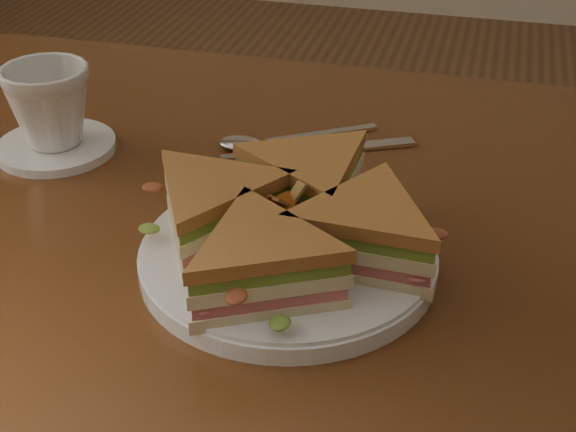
{
  "coord_description": "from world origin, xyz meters",
  "views": [
    {
      "loc": [
        0.11,
        -0.62,
        1.15
      ],
      "look_at": [
        -0.04,
        -0.07,
        0.8
      ],
      "focal_mm": 50.0,
      "sensor_mm": 36.0,
      "label": 1
    }
  ],
  "objects_px": {
    "table": "(341,312)",
    "plate": "(288,257)",
    "saucer": "(56,147)",
    "coffee_cup": "(49,106)",
    "knife": "(313,152)",
    "sandwich_wedges": "(288,221)",
    "spoon": "(261,142)"
  },
  "relations": [
    {
      "from": "table",
      "to": "plate",
      "type": "xyz_separation_m",
      "value": [
        -0.04,
        -0.07,
        0.11
      ]
    },
    {
      "from": "plate",
      "to": "saucer",
      "type": "distance_m",
      "value": 0.33
    },
    {
      "from": "saucer",
      "to": "coffee_cup",
      "type": "bearing_deg",
      "value": 0.0
    },
    {
      "from": "knife",
      "to": "sandwich_wedges",
      "type": "bearing_deg",
      "value": -108.99
    },
    {
      "from": "plate",
      "to": "spoon",
      "type": "distance_m",
      "value": 0.23
    },
    {
      "from": "table",
      "to": "sandwich_wedges",
      "type": "relative_size",
      "value": 4.23
    },
    {
      "from": "plate",
      "to": "knife",
      "type": "relative_size",
      "value": 1.29
    },
    {
      "from": "spoon",
      "to": "coffee_cup",
      "type": "bearing_deg",
      "value": 165.88
    },
    {
      "from": "knife",
      "to": "coffee_cup",
      "type": "xyz_separation_m",
      "value": [
        -0.27,
        -0.07,
        0.05
      ]
    },
    {
      "from": "table",
      "to": "saucer",
      "type": "distance_m",
      "value": 0.36
    },
    {
      "from": "spoon",
      "to": "saucer",
      "type": "distance_m",
      "value": 0.22
    },
    {
      "from": "table",
      "to": "knife",
      "type": "distance_m",
      "value": 0.18
    },
    {
      "from": "sandwich_wedges",
      "to": "spoon",
      "type": "relative_size",
      "value": 1.75
    },
    {
      "from": "plate",
      "to": "spoon",
      "type": "bearing_deg",
      "value": 112.34
    },
    {
      "from": "saucer",
      "to": "coffee_cup",
      "type": "xyz_separation_m",
      "value": [
        0.0,
        0.0,
        0.05
      ]
    },
    {
      "from": "knife",
      "to": "saucer",
      "type": "distance_m",
      "value": 0.28
    },
    {
      "from": "spoon",
      "to": "saucer",
      "type": "bearing_deg",
      "value": 165.88
    },
    {
      "from": "plate",
      "to": "spoon",
      "type": "relative_size",
      "value": 1.58
    },
    {
      "from": "plate",
      "to": "knife",
      "type": "distance_m",
      "value": 0.21
    },
    {
      "from": "plate",
      "to": "coffee_cup",
      "type": "distance_m",
      "value": 0.33
    },
    {
      "from": "table",
      "to": "coffee_cup",
      "type": "height_order",
      "value": "coffee_cup"
    },
    {
      "from": "plate",
      "to": "table",
      "type": "bearing_deg",
      "value": 62.5
    },
    {
      "from": "sandwich_wedges",
      "to": "saucer",
      "type": "bearing_deg",
      "value": 154.53
    },
    {
      "from": "sandwich_wedges",
      "to": "coffee_cup",
      "type": "xyz_separation_m",
      "value": [
        -0.3,
        0.14,
        0.01
      ]
    },
    {
      "from": "saucer",
      "to": "table",
      "type": "bearing_deg",
      "value": -12.25
    },
    {
      "from": "spoon",
      "to": "saucer",
      "type": "relative_size",
      "value": 1.26
    },
    {
      "from": "coffee_cup",
      "to": "knife",
      "type": "bearing_deg",
      "value": 24.38
    },
    {
      "from": "coffee_cup",
      "to": "spoon",
      "type": "bearing_deg",
      "value": 29.05
    },
    {
      "from": "sandwich_wedges",
      "to": "knife",
      "type": "height_order",
      "value": "sandwich_wedges"
    },
    {
      "from": "plate",
      "to": "saucer",
      "type": "bearing_deg",
      "value": 154.53
    },
    {
      "from": "spoon",
      "to": "coffee_cup",
      "type": "height_order",
      "value": "coffee_cup"
    },
    {
      "from": "table",
      "to": "knife",
      "type": "bearing_deg",
      "value": 114.67
    }
  ]
}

